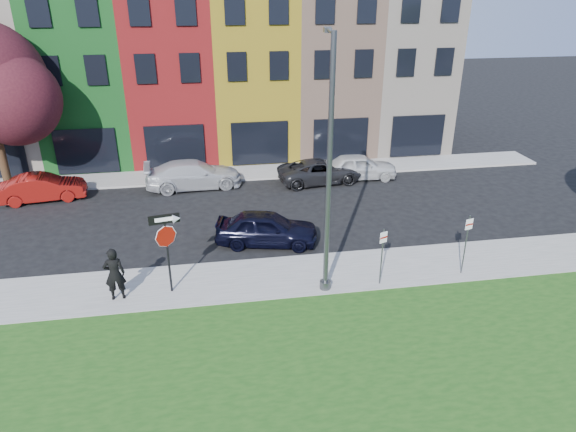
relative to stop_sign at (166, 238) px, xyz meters
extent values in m
plane|color=black|center=(4.78, -2.62, -2.29)|extent=(120.00, 120.00, 0.00)
cube|color=gray|center=(6.78, 0.38, -2.23)|extent=(40.00, 3.00, 0.12)
cube|color=gray|center=(1.78, 12.38, -2.23)|extent=(40.00, 2.40, 0.12)
cube|color=beige|center=(-10.22, 18.58, 2.71)|extent=(5.00, 10.00, 10.00)
cube|color=#227F2B|center=(-5.22, 18.58, 2.71)|extent=(5.00, 10.00, 10.00)
cube|color=red|center=(-0.22, 18.58, 2.71)|extent=(5.00, 10.00, 10.00)
cube|color=yellow|center=(4.78, 18.58, 2.71)|extent=(5.00, 10.00, 10.00)
cube|color=tan|center=(9.78, 18.58, 2.71)|extent=(5.00, 10.00, 10.00)
cube|color=beige|center=(14.78, 18.58, 2.71)|extent=(5.00, 10.00, 10.00)
cube|color=black|center=(2.28, 13.52, -0.79)|extent=(30.00, 0.12, 2.60)
cylinder|color=black|center=(0.00, 0.02, -0.69)|extent=(0.08, 0.08, 2.97)
cylinder|color=white|center=(0.00, 0.00, 0.05)|extent=(0.80, 0.17, 0.81)
cylinder|color=maroon|center=(0.00, -0.03, 0.05)|extent=(0.76, 0.15, 0.77)
cube|color=black|center=(0.00, 0.00, 0.71)|extent=(1.04, 0.22, 0.34)
cube|color=white|center=(0.00, -0.03, 0.71)|extent=(0.65, 0.14, 0.14)
imported|color=black|center=(-1.86, -0.16, -1.18)|extent=(0.82, 0.63, 1.97)
imported|color=black|center=(3.90, 3.35, -1.55)|extent=(3.53, 5.07, 1.48)
imported|color=maroon|center=(-6.88, 10.06, -1.60)|extent=(2.64, 4.61, 1.39)
imported|color=#B6B7BB|center=(0.80, 10.67, -1.54)|extent=(2.96, 5.53, 1.51)
imported|color=black|center=(7.81, 10.33, -1.64)|extent=(3.18, 5.17, 1.31)
imported|color=silver|center=(10.16, 10.57, -1.57)|extent=(2.44, 4.51, 1.44)
cylinder|color=#4A4C4F|center=(5.53, -0.72, 2.29)|extent=(0.18, 0.18, 8.92)
cylinder|color=#4A4C4F|center=(5.53, -0.72, -2.02)|extent=(0.40, 0.40, 0.30)
cylinder|color=#4A4C4F|center=(5.67, 0.27, 6.64)|extent=(0.41, 2.00, 0.12)
cube|color=#4A4C4F|center=(5.83, 1.36, 6.59)|extent=(0.33, 0.58, 0.16)
cylinder|color=#4A4C4F|center=(7.60, -0.72, -1.05)|extent=(0.05, 0.05, 2.24)
cube|color=white|center=(7.60, -0.75, -0.24)|extent=(0.30, 0.14, 0.42)
cube|color=maroon|center=(7.60, -0.77, -0.24)|extent=(0.30, 0.13, 0.06)
cylinder|color=#4A4C4F|center=(10.96, -0.51, -0.96)|extent=(0.05, 0.05, 2.42)
cube|color=white|center=(10.96, -0.54, -0.09)|extent=(0.31, 0.10, 0.42)
cube|color=maroon|center=(10.96, -0.56, -0.09)|extent=(0.31, 0.09, 0.06)
cylinder|color=black|center=(-9.23, 12.09, -0.41)|extent=(0.44, 0.44, 3.52)
sphere|color=black|center=(-7.71, 11.18, 2.72)|extent=(4.55, 4.55, 4.55)
camera|label=1|loc=(1.59, -16.27, 8.03)|focal=32.00mm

